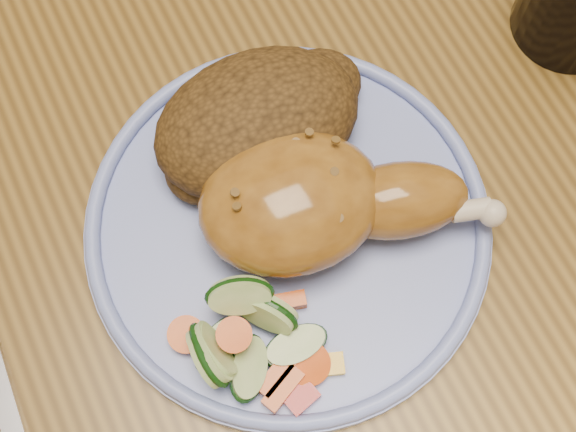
% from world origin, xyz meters
% --- Properties ---
extents(ground, '(4.00, 4.00, 0.00)m').
position_xyz_m(ground, '(0.00, 0.00, 0.00)').
color(ground, '#4F381B').
rests_on(ground, ground).
extents(dining_table, '(0.90, 1.40, 0.75)m').
position_xyz_m(dining_table, '(0.00, 0.00, 0.67)').
color(dining_table, brown).
rests_on(dining_table, ground).
extents(plate, '(0.26, 0.26, 0.01)m').
position_xyz_m(plate, '(-0.03, -0.09, 0.76)').
color(plate, '#798BD8').
rests_on(plate, dining_table).
extents(plate_rim, '(0.26, 0.26, 0.01)m').
position_xyz_m(plate_rim, '(-0.03, -0.09, 0.77)').
color(plate_rim, '#798BD8').
rests_on(plate_rim, plate).
extents(chicken_leg, '(0.18, 0.12, 0.06)m').
position_xyz_m(chicken_leg, '(-0.01, -0.10, 0.79)').
color(chicken_leg, '#9A6520').
rests_on(chicken_leg, plate).
extents(rice_pilaf, '(0.15, 0.10, 0.06)m').
position_xyz_m(rice_pilaf, '(-0.02, -0.03, 0.78)').
color(rice_pilaf, '#4A3012').
rests_on(rice_pilaf, plate).
extents(vegetable_pile, '(0.09, 0.10, 0.05)m').
position_xyz_m(vegetable_pile, '(-0.09, -0.15, 0.78)').
color(vegetable_pile, '#A50A05').
rests_on(vegetable_pile, plate).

